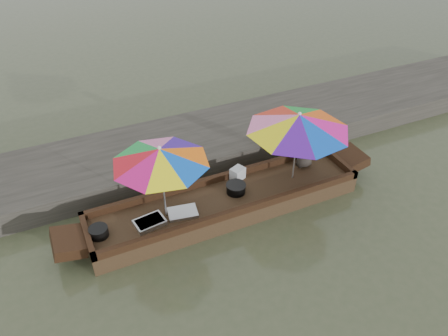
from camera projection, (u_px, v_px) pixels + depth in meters
name	position (u px, v px, depth m)	size (l,w,h in m)	color
water	(226.00, 210.00, 8.84)	(80.00, 80.00, 0.00)	#40472E
dock	(187.00, 146.00, 10.30)	(22.00, 2.20, 0.50)	#2D2B26
boat_hull	(226.00, 204.00, 8.74)	(5.50, 1.20, 0.35)	black
cooking_pot	(99.00, 232.00, 7.72)	(0.34, 0.34, 0.18)	black
tray_crayfish	(150.00, 222.00, 7.98)	(0.55, 0.38, 0.09)	silver
tray_scallop	(183.00, 213.00, 8.22)	(0.55, 0.38, 0.06)	silver
charcoal_grill	(236.00, 189.00, 8.71)	(0.38, 0.38, 0.18)	black
supply_bag	(238.00, 174.00, 9.05)	(0.28, 0.22, 0.26)	silver
vendor	(305.00, 147.00, 9.22)	(0.48, 0.31, 0.97)	#302A25
umbrella_bow	(163.00, 183.00, 7.75)	(1.73, 1.73, 1.55)	#3B14A5
umbrella_stern	(296.00, 146.00, 8.70)	(2.06, 2.06, 1.55)	#FF560C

